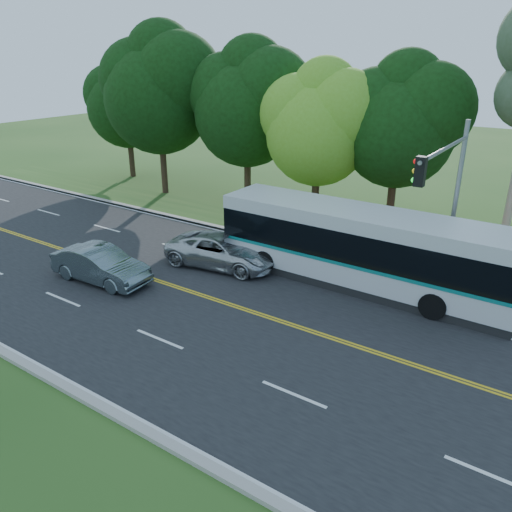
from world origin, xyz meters
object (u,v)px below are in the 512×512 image
Objects in this scene: suv at (222,251)px; transit_bus at (361,249)px; sedan at (100,265)px; traffic_signal at (447,187)px.

transit_bus is at bearing -83.87° from suv.
sedan is at bearing -147.06° from transit_bus.
sedan is (-9.55, -6.10, -0.87)m from transit_bus.
transit_bus is at bearing -61.09° from sedan.
sedan is (-12.55, -6.79, -3.88)m from traffic_signal.
suv is (3.37, 4.41, -0.02)m from sedan.
sedan is 5.55m from suv.
traffic_signal is at bearing 13.42° from transit_bus.
traffic_signal is at bearing -65.22° from sedan.
traffic_signal is at bearing -84.61° from suv.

